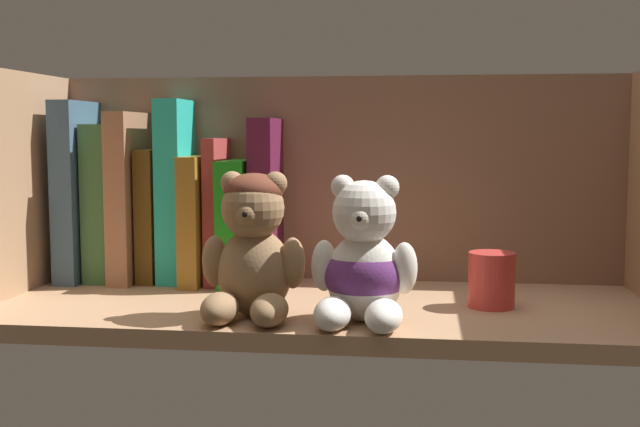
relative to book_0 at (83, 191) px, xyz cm
name	(u,v)px	position (x,y,z in cm)	size (l,w,h in cm)	color
shelf_board	(323,311)	(34.57, -11.74, -13.02)	(75.21, 30.10, 2.00)	#A87F5B
shelf_back_panel	(338,186)	(34.57, 3.91, 0.67)	(77.61, 1.20, 29.38)	#825D46
shelf_side_panel_left	(12,192)	(-3.83, -11.74, 0.67)	(1.60, 32.50, 29.38)	#A87F5B
book_0	(83,191)	(0.00, 0.00, 0.00)	(3.07, 13.63, 24.04)	#3D5B76
book_1	(109,202)	(3.64, 0.00, -1.54)	(3.52, 10.58, 20.95)	#3D6F3C
book_2	(134,197)	(7.21, 0.00, -0.74)	(2.92, 13.50, 22.55)	#A56D4D
book_3	(155,215)	(10.20, 0.00, -3.19)	(2.37, 10.06, 17.66)	#5A3E13
book_4	(178,191)	(13.38, 0.00, 0.08)	(3.30, 9.85, 24.20)	#26C6B3
book_5	(202,219)	(16.66, 0.00, -3.61)	(2.57, 14.58, 16.82)	#9C6C23
book_6	(219,210)	(19.12, 0.00, -2.45)	(1.64, 11.21, 19.13)	#C03D3D
book_7	(241,221)	(22.07, 0.00, -3.86)	(3.58, 14.20, 16.31)	#1B8D19
book_8	(268,201)	(25.72, 0.00, -1.17)	(3.02, 11.91, 21.71)	#5A1737
teddy_bear_larger	(253,249)	(28.02, -20.08, -4.56)	(11.41, 11.54, 15.72)	#93704C
teddy_bear_smaller	(364,265)	(39.99, -20.87, -5.95)	(11.33, 11.87, 15.46)	white
pillar_candle	(492,280)	(53.92, -11.64, -8.86)	(5.29, 5.29, 6.32)	#C63833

